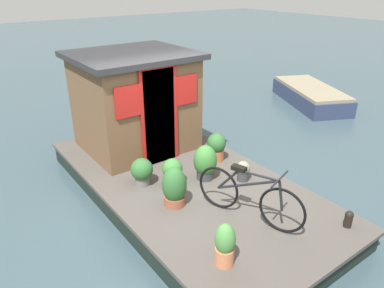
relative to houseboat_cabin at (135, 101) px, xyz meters
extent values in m
plane|color=#384C54|center=(-1.61, 0.00, -1.30)|extent=(60.00, 60.00, 0.00)
cube|color=#4C4742|center=(-1.61, 0.00, -0.96)|extent=(5.45, 2.72, 0.06)
cube|color=black|center=(-1.61, 0.00, -1.14)|extent=(5.34, 2.66, 0.31)
cube|color=brown|center=(0.01, 0.00, -0.06)|extent=(1.71, 1.93, 1.74)
cube|color=#28282B|center=(0.01, 0.00, 0.86)|extent=(1.91, 2.13, 0.10)
cube|color=#144733|center=(-0.86, 0.00, -0.08)|extent=(0.04, 0.60, 1.70)
cube|color=red|center=(-0.87, 0.00, -0.03)|extent=(0.03, 0.72, 1.80)
cube|color=red|center=(-0.86, -0.58, 0.32)|extent=(0.03, 0.44, 0.52)
cube|color=red|center=(-0.86, 0.58, 0.32)|extent=(0.03, 0.44, 0.52)
torus|color=black|center=(-3.50, -0.20, -0.61)|extent=(0.62, 0.23, 0.64)
torus|color=black|center=(-2.58, 0.09, -0.61)|extent=(0.62, 0.23, 0.64)
cylinder|color=black|center=(-3.00, -0.04, -0.40)|extent=(0.87, 0.31, 0.44)
cylinder|color=black|center=(-3.15, -0.09, -0.21)|extent=(0.56, 0.21, 0.06)
cylinder|color=black|center=(-2.73, 0.05, -0.42)|extent=(0.33, 0.14, 0.40)
cylinder|color=black|center=(-3.46, -0.19, -0.40)|extent=(0.12, 0.07, 0.42)
cube|color=black|center=(-2.87, 0.00, -0.20)|extent=(0.22, 0.16, 0.06)
cylinder|color=black|center=(-3.42, -0.18, -0.17)|extent=(0.18, 0.48, 0.02)
cylinder|color=#38383D|center=(-1.82, -0.27, -0.86)|extent=(0.28, 0.28, 0.14)
ellipsoid|color=#387533|center=(-1.82, -0.27, -0.60)|extent=(0.39, 0.39, 0.53)
cylinder|color=#B2603D|center=(-1.41, -0.85, -0.83)|extent=(0.28, 0.28, 0.20)
ellipsoid|color=#2D602D|center=(-1.41, -0.85, -0.60)|extent=(0.34, 0.34, 0.37)
cylinder|color=slate|center=(-1.65, 0.27, -0.85)|extent=(0.25, 0.25, 0.16)
sphere|color=#387533|center=(-1.65, 0.27, -0.65)|extent=(0.33, 0.33, 0.33)
cylinder|color=#C6754C|center=(-3.52, 0.79, -0.82)|extent=(0.22, 0.22, 0.22)
ellipsoid|color=#4C8942|center=(-3.52, 0.79, -0.57)|extent=(0.24, 0.24, 0.40)
cylinder|color=#935138|center=(-2.16, 0.57, -0.86)|extent=(0.31, 0.31, 0.14)
ellipsoid|color=#2D602D|center=(-2.16, 0.57, -0.60)|extent=(0.36, 0.36, 0.55)
cylinder|color=slate|center=(-1.37, 0.67, -0.86)|extent=(0.23, 0.23, 0.15)
sphere|color=#2D602D|center=(-1.37, 0.67, -0.66)|extent=(0.36, 0.36, 0.36)
cylinder|color=#38383D|center=(-2.23, -0.74, -0.86)|extent=(0.19, 0.19, 0.14)
sphere|color=gray|center=(-2.23, -0.74, -0.70)|extent=(0.23, 0.23, 0.23)
cylinder|color=black|center=(-3.98, -1.01, -0.84)|extent=(0.11, 0.11, 0.19)
sphere|color=black|center=(-3.98, -1.01, -0.74)|extent=(0.11, 0.11, 0.11)
cube|color=#2D3856|center=(0.32, -5.92, -1.08)|extent=(3.05, 2.31, 0.44)
cube|color=gray|center=(0.32, -5.92, -0.82)|extent=(2.93, 2.21, 0.08)
camera|label=1|loc=(-5.96, 3.06, 2.13)|focal=34.10mm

